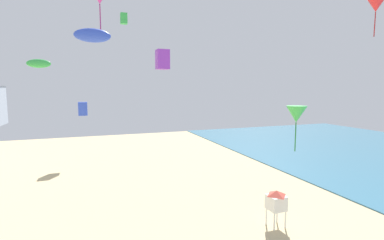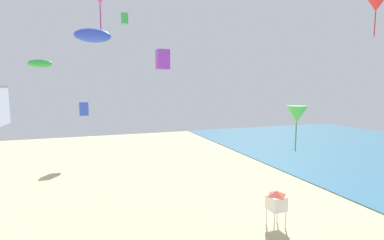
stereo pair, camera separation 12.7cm
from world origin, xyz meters
name	(u,v)px [view 2 (the right image)]	position (x,y,z in m)	size (l,w,h in m)	color
lifeguard_stand	(276,201)	(11.78, 16.05, 1.84)	(1.10, 1.10, 2.55)	white
kite_purple_box	(163,60)	(5.15, 21.03, 11.59)	(0.90, 0.90, 1.41)	purple
kite_green_delta	(297,114)	(13.96, 16.96, 7.63)	(1.46, 1.46, 3.32)	green
kite_blue_box	(84,109)	(-0.83, 39.40, 6.92)	(1.09, 1.09, 1.72)	blue
kite_red_delta	(376,5)	(12.88, 10.59, 13.38)	(0.79, 0.79, 1.79)	red
kite_green_parafoil	(40,64)	(-5.10, 36.04, 12.25)	(2.46, 0.68, 0.96)	green
kite_green_box	(125,19)	(3.55, 30.35, 16.49)	(0.66, 0.66, 1.03)	green
kite_blue_parafoil	(93,36)	(0.34, 19.83, 12.79)	(2.23, 0.62, 0.87)	blue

